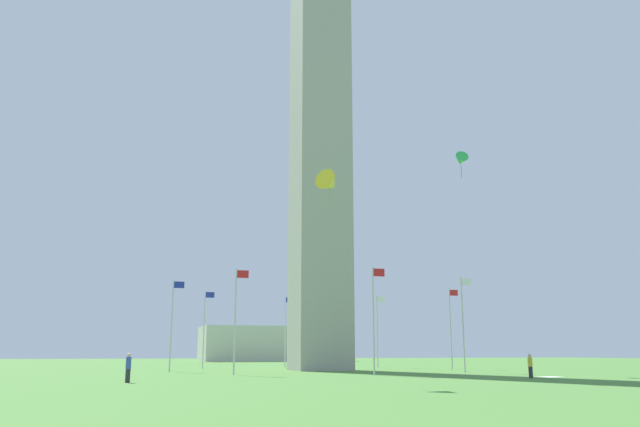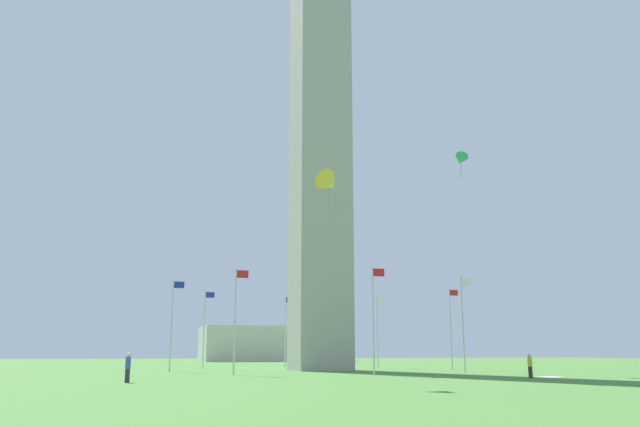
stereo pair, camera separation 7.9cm
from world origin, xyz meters
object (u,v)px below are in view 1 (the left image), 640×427
flagpole_se (205,326)px  flagpole_ne (378,328)px  flagpole_sw (236,316)px  flagpole_nw (463,320)px  flagpole_s (172,321)px  kite_yellow_delta (330,183)px  obelisk_monument (320,133)px  flagpole_w (374,315)px  picnic_blanket_near_first_person (550,377)px  kite_green_delta (461,160)px  flagpole_e (286,328)px  distant_building (270,344)px  person_yellow_shirt (530,366)px  flagpole_n (451,325)px  person_blue_shirt (128,368)px

flagpole_se → flagpole_ne: bearing=-0.0°
flagpole_sw → flagpole_nw: 21.09m
flagpole_s → kite_yellow_delta: kite_yellow_delta is taller
obelisk_monument → flagpole_w: (0.06, -14.91, -20.57)m
obelisk_monument → picnic_blanket_near_first_person: bearing=-62.9°
obelisk_monument → kite_green_delta: size_ratio=19.52×
obelisk_monument → flagpole_e: bearing=89.8°
flagpole_se → distant_building: bearing=70.5°
flagpole_s → picnic_blanket_near_first_person: size_ratio=4.82×
flagpole_ne → person_yellow_shirt: 34.17m
flagpole_se → distant_building: size_ratio=0.31×
kite_green_delta → picnic_blanket_near_first_person: (0.03, -11.57, -20.14)m
flagpole_n → distant_building: bearing=94.2°
flagpole_nw → flagpole_sw: bearing=180.0°
kite_yellow_delta → kite_green_delta: bearing=41.6°
person_blue_shirt → kite_yellow_delta: (11.37, -4.71, 11.25)m
flagpole_ne → flagpole_se: (-21.09, 0.00, 0.00)m
flagpole_s → person_yellow_shirt: 33.33m
kite_green_delta → flagpole_nw: bearing=-164.7°
picnic_blanket_near_first_person → kite_yellow_delta: bearing=-164.7°
flagpole_s → flagpole_nw: (25.46, -10.55, 0.00)m
person_blue_shirt → kite_yellow_delta: 16.68m
flagpole_se → picnic_blanket_near_first_person: (21.74, -32.49, -4.73)m
flagpole_sw → picnic_blanket_near_first_person: flagpole_sw is taller
flagpole_nw → flagpole_s: bearing=157.5°
flagpole_n → person_blue_shirt: size_ratio=4.94×
flagpole_w → distant_building: size_ratio=0.31×
flagpole_w → flagpole_nw: size_ratio=1.00×
flagpole_se → picnic_blanket_near_first_person: flagpole_se is taller
flagpole_n → person_yellow_shirt: bearing=-105.2°
flagpole_sw → flagpole_n: bearing=22.5°
flagpole_se → flagpole_nw: size_ratio=1.00×
flagpole_e → person_blue_shirt: flagpole_e is taller
flagpole_w → picnic_blanket_near_first_person: flagpole_w is taller
person_yellow_shirt → distant_building: 91.56m
flagpole_e → flagpole_nw: 27.56m
flagpole_ne → picnic_blanket_near_first_person: bearing=-88.9°
flagpole_sw → flagpole_ne: bearing=45.0°
flagpole_w → distant_building: flagpole_w is taller
flagpole_e → flagpole_w: same height
kite_yellow_delta → picnic_blanket_near_first_person: 22.97m
flagpole_s → kite_yellow_delta: 29.01m
flagpole_nw → person_blue_shirt: 32.07m
flagpole_ne → flagpole_w: 27.56m
flagpole_n → flagpole_nw: bearing=-112.5°
flagpole_w → picnic_blanket_near_first_person: bearing=-32.1°
flagpole_sw → obelisk_monument: bearing=45.2°
person_yellow_shirt → obelisk_monument: bearing=-1.4°
flagpole_w → kite_green_delta: size_ratio=3.35×
flagpole_n → distant_building: size_ratio=0.31×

